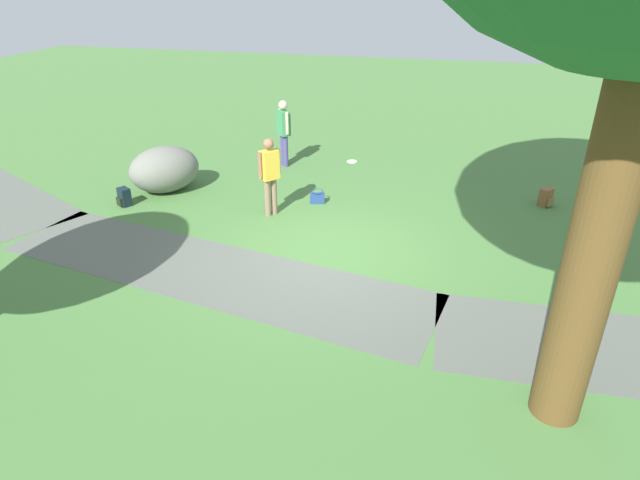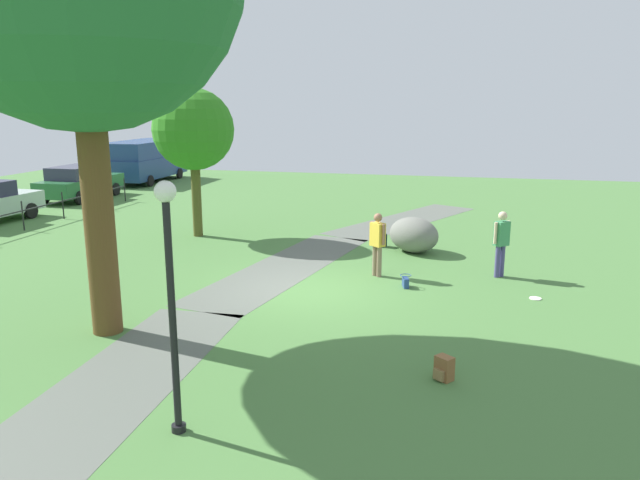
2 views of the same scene
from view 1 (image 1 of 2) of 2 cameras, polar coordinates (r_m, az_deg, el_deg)
name	(u,v)px [view 1 (image 1 of 2)]	position (r m, az deg, el deg)	size (l,w,h in m)	color
ground_plane	(331,254)	(9.93, 1.13, -1.51)	(48.00, 48.00, 0.00)	#48753A
footpath_segment_mid	(208,270)	(9.60, -11.72, -3.17)	(8.22, 3.34, 0.01)	#595E55
lawn_boulder	(165,169)	(13.12, -16.11, 7.19)	(1.96, 2.03, 1.06)	slate
woman_with_handbag	(270,172)	(11.23, -5.35, 7.19)	(0.41, 0.43, 1.66)	#806952
man_near_boulder	(284,129)	(14.21, -3.86, 11.66)	(0.42, 0.43, 1.72)	#453F76
handbag_on_grass	(317,197)	(12.03, -0.29, 4.53)	(0.34, 0.33, 0.31)	navy
backpack_by_boulder	(124,197)	(12.66, -19.99, 4.27)	(0.34, 0.35, 0.40)	black
spare_backpack_on_lawn	(546,197)	(12.89, 22.77, 4.17)	(0.35, 0.35, 0.40)	brown
frisbee_on_grass	(352,161)	(14.79, 3.40, 8.29)	(0.27, 0.27, 0.02)	white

